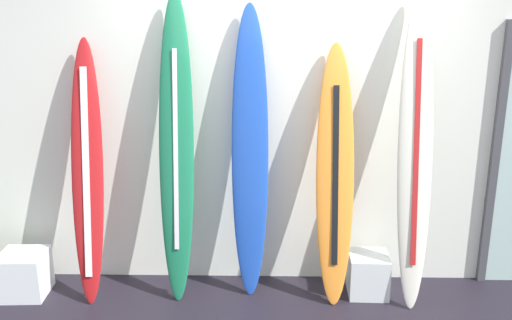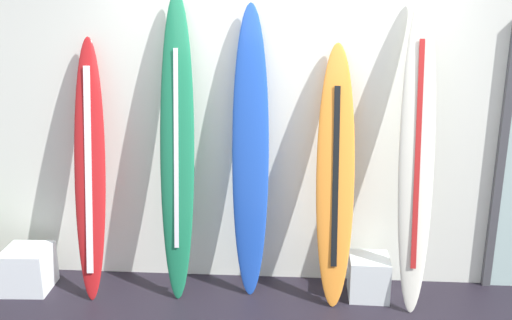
# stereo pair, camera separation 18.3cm
# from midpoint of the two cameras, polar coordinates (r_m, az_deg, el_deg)

# --- Properties ---
(wall_back) EXTENTS (7.20, 0.20, 2.80)m
(wall_back) POSITION_cam_midpoint_polar(r_m,az_deg,el_deg) (4.32, 1.38, 5.50)
(wall_back) COLOR white
(wall_back) RESTS_ON ground
(surfboard_crimson) EXTENTS (0.26, 0.48, 1.94)m
(surfboard_crimson) POSITION_cam_midpoint_polar(r_m,az_deg,el_deg) (4.29, -18.08, -1.44)
(surfboard_crimson) COLOR #AF191C
(surfboard_crimson) RESTS_ON ground
(surfboard_emerald) EXTENTS (0.26, 0.41, 2.27)m
(surfboard_emerald) POSITION_cam_midpoint_polar(r_m,az_deg,el_deg) (4.11, -9.42, 0.80)
(surfboard_emerald) COLOR #1A714A
(surfboard_emerald) RESTS_ON ground
(surfboard_cobalt) EXTENTS (0.28, 0.32, 2.18)m
(surfboard_cobalt) POSITION_cam_midpoint_polar(r_m,az_deg,el_deg) (4.11, -1.89, 0.55)
(surfboard_cobalt) COLOR #1E49B6
(surfboard_cobalt) RESTS_ON ground
(surfboard_sunset) EXTENTS (0.28, 0.45, 1.91)m
(surfboard_sunset) POSITION_cam_midpoint_polar(r_m,az_deg,el_deg) (4.10, 6.84, -1.81)
(surfboard_sunset) COLOR orange
(surfboard_sunset) RESTS_ON ground
(surfboard_ivory) EXTENTS (0.26, 0.51, 2.27)m
(surfboard_ivory) POSITION_cam_midpoint_polar(r_m,az_deg,el_deg) (4.12, 14.79, 0.67)
(surfboard_ivory) COLOR silver
(surfboard_ivory) RESTS_ON ground
(display_block_left) EXTENTS (0.36, 0.36, 0.34)m
(display_block_left) POSITION_cam_midpoint_polar(r_m,az_deg,el_deg) (4.73, -23.75, -10.67)
(display_block_left) COLOR white
(display_block_left) RESTS_ON ground
(display_block_center) EXTENTS (0.31, 0.31, 0.32)m
(display_block_center) POSITION_cam_midpoint_polar(r_m,az_deg,el_deg) (4.43, 10.22, -11.47)
(display_block_center) COLOR white
(display_block_center) RESTS_ON ground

